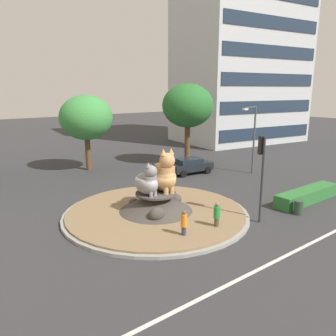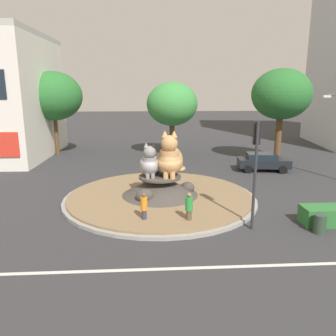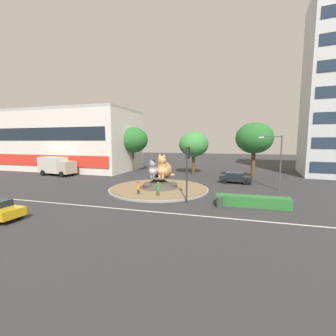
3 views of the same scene
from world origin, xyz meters
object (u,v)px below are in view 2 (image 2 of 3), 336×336
Objects in this scene: traffic_light_mast at (256,156)px; pedestrian_green_shirt at (189,208)px; third_tree_left at (53,96)px; pedestrian_orange_shirt at (144,208)px; second_tree_near_tower at (172,104)px; cat_statue_calico at (170,159)px; hatchback_near_shophouse at (263,161)px; broadleaf_tree_behind_island at (281,95)px; cat_statue_grey at (150,164)px; litter_bin at (320,224)px.

pedestrian_green_shirt is at bearing 90.15° from traffic_light_mast.
traffic_light_mast is at bearing -53.57° from third_tree_left.
second_tree_near_tower is at bearing 83.81° from pedestrian_orange_shirt.
second_tree_near_tower is (1.12, 13.76, 2.56)m from cat_statue_calico.
traffic_light_mast is at bearing -104.10° from hatchback_near_shophouse.
third_tree_left is 1.91× the size of hatchback_near_shophouse.
broadleaf_tree_behind_island reaches higher than pedestrian_orange_shirt.
cat_statue_grey is 2.44× the size of litter_bin.
pedestrian_green_shirt is at bearing -124.97° from broadleaf_tree_behind_island.
cat_statue_grey is 15.82m from broadleaf_tree_behind_island.
hatchback_near_shophouse is 12.16m from litter_bin.
cat_statue_calico is at bearing 140.55° from litter_bin.
broadleaf_tree_behind_island is 9.18× the size of litter_bin.
second_tree_near_tower is at bearing -2.69° from third_tree_left.
cat_statue_grey is at bearing -79.44° from cat_statue_calico.
litter_bin is (-1.47, -12.07, -0.32)m from hatchback_near_shophouse.
hatchback_near_shophouse is (18.37, -7.63, -5.05)m from third_tree_left.
traffic_light_mast is 4.04m from pedestrian_green_shirt.
broadleaf_tree_behind_island is at bearing -11.89° from third_tree_left.
traffic_light_mast reaches higher than cat_statue_grey.
hatchback_near_shophouse is (6.91, -7.09, -4.27)m from second_tree_near_tower.
hatchback_near_shophouse is 4.75× the size of litter_bin.
cat_statue_grey is 0.43× the size of traffic_light_mast.
traffic_light_mast is 5.68× the size of litter_bin.
broadleaf_tree_behind_island is at bearing -22.38° from second_tree_near_tower.
pedestrian_orange_shirt is 1.83× the size of litter_bin.
third_tree_left reaches higher than cat_statue_grey.
third_tree_left is at bearing 130.64° from litter_bin.
second_tree_near_tower reaches higher than hatchback_near_shophouse.
traffic_light_mast is 1.20× the size of hatchback_near_shophouse.
cat_statue_grey is at bearing 56.67° from traffic_light_mast.
broadleaf_tree_behind_island is at bearing 127.17° from cat_statue_grey.
cat_statue_calico is at bearing -144.98° from pedestrian_green_shirt.
broadleaf_tree_behind_island is 18.99m from pedestrian_orange_shirt.
pedestrian_green_shirt is at bearing -117.20° from hatchback_near_shophouse.
second_tree_near_tower is (-9.32, 3.84, -0.98)m from broadleaf_tree_behind_island.
pedestrian_green_shirt reaches higher than hatchback_near_shophouse.
pedestrian_green_shirt is 13.06m from hatchback_near_shophouse.
cat_statue_grey is 1.26m from cat_statue_calico.
cat_statue_calico is 5.96m from traffic_light_mast.
cat_statue_calico is 0.35× the size of third_tree_left.
third_tree_left is 21.99m from pedestrian_green_shirt.
second_tree_near_tower is 20.44m from litter_bin.
second_tree_near_tower reaches higher than pedestrian_orange_shirt.
broadleaf_tree_behind_island is 17.86m from pedestrian_green_shirt.
hatchback_near_shophouse is at bearing -11.47° from traffic_light_mast.
hatchback_near_shophouse is (9.26, 6.72, -1.46)m from cat_statue_grey.
traffic_light_mast is 16.24m from broadleaf_tree_behind_island.
cat_statue_calico is 1.72× the size of pedestrian_orange_shirt.
third_tree_left reaches higher than hatchback_near_shophouse.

